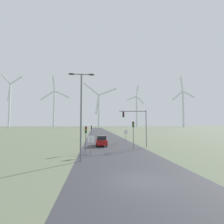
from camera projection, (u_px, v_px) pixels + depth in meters
ground_plane at (138, 181)px, 12.03m from camera, size 600.00×600.00×0.00m
road_surface at (103, 135)px, 59.65m from camera, size 10.00×240.00×0.01m
streetlamp at (81, 105)px, 18.75m from camera, size 2.85×0.32×9.41m
stop_sign_near at (91, 142)px, 21.48m from camera, size 0.81×0.07×2.47m
stop_sign_far at (126, 134)px, 37.13m from camera, size 0.81×0.07×2.65m
traffic_light_post_near_left at (86, 133)px, 24.23m from camera, size 0.28×0.33×3.59m
traffic_light_post_near_right at (133, 129)px, 27.94m from camera, size 0.28×0.33×4.31m
traffic_light_post_mid_left at (91, 129)px, 47.05m from camera, size 0.28×0.33×3.48m
traffic_light_mast_overhead at (137, 121)px, 29.26m from camera, size 4.63×0.35×6.30m
car_approaching at (101, 141)px, 31.08m from camera, size 1.96×4.17×1.83m
wind_turbine_far_left at (10, 100)px, 211.32m from camera, size 33.78×18.56×67.37m
wind_turbine_left at (54, 105)px, 225.25m from camera, size 36.18×5.65×67.38m
wind_turbine_center at (99, 106)px, 218.72m from camera, size 42.61×2.60×55.86m
wind_turbine_right at (137, 108)px, 254.77m from camera, size 28.26×9.44×60.91m
wind_turbine_far_right at (183, 105)px, 216.92m from camera, size 32.45×5.66×63.25m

